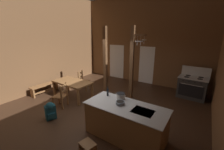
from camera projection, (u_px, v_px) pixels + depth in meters
name	position (u px, v px, depth m)	size (l,w,h in m)	color
ground_plane	(98.00, 111.00, 5.36)	(7.85, 8.60, 0.10)	#382316
wall_back	(142.00, 41.00, 7.88)	(7.85, 0.14, 4.68)	brown
wall_left	(35.00, 42.00, 6.58)	(0.14, 8.60, 4.68)	brown
glazed_door_back_left	(117.00, 62.00, 9.02)	(1.00, 0.01, 2.05)	white
glazed_panel_back_right	(146.00, 65.00, 8.00)	(0.84, 0.01, 2.05)	white
kitchen_island	(125.00, 122.00, 3.87)	(2.18, 1.00, 0.93)	brown
stove_range	(192.00, 87.00, 6.30)	(1.19, 0.89, 1.32)	#303030
support_post_with_pot_rack	(132.00, 62.00, 5.77)	(0.61, 0.21, 3.03)	brown
support_post_center	(105.00, 63.00, 6.25)	(0.14, 0.14, 3.03)	brown
step_stool	(88.00, 148.00, 3.37)	(0.41, 0.35, 0.30)	brown
dining_table	(72.00, 83.00, 6.26)	(1.73, 0.96, 0.74)	brown
ladderback_chair_near_window	(83.00, 81.00, 7.21)	(0.55, 0.55, 0.95)	brown
ladderback_chair_by_post	(61.00, 96.00, 5.51)	(0.56, 0.56, 0.95)	brown
bench_along_left_wall	(45.00, 87.00, 6.77)	(0.43, 1.29, 0.44)	brown
backpack	(50.00, 110.00, 4.73)	(0.37, 0.38, 0.60)	#194756
stockpot_on_counter	(121.00, 96.00, 4.12)	(0.31, 0.24, 0.18)	silver
mixing_bowl_on_counter	(120.00, 103.00, 3.82)	(0.24, 0.24, 0.08)	slate
bottle_tall_on_counter	(108.00, 92.00, 4.33)	(0.07, 0.07, 0.30)	#1E2328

